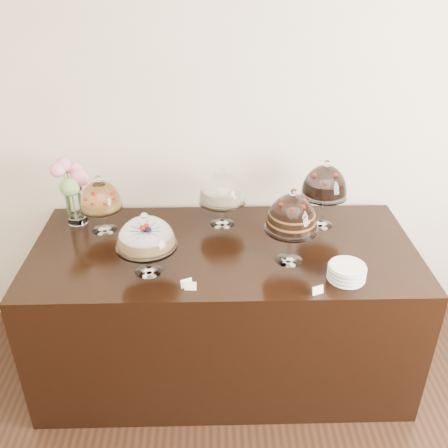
{
  "coord_description": "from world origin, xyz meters",
  "views": [
    {
      "loc": [
        -0.34,
        0.03,
        2.43
      ],
      "look_at": [
        -0.28,
        2.4,
        1.08
      ],
      "focal_mm": 40.0,
      "sensor_mm": 36.0,
      "label": 1
    }
  ],
  "objects_px": {
    "cake_stand_sugar_sponge": "(146,236)",
    "cake_stand_dark_choco": "(325,184)",
    "display_counter": "(224,308)",
    "cake_stand_fruit_tart": "(101,198)",
    "plate_stack": "(347,272)",
    "flower_vase": "(72,187)",
    "cake_stand_choco_layer": "(292,215)",
    "cake_stand_cheesecake": "(222,190)"
  },
  "relations": [
    {
      "from": "cake_stand_choco_layer",
      "to": "cake_stand_dark_choco",
      "type": "xyz_separation_m",
      "value": [
        0.25,
        0.39,
        -0.0
      ]
    },
    {
      "from": "display_counter",
      "to": "cake_stand_sugar_sponge",
      "type": "relative_size",
      "value": 6.26
    },
    {
      "from": "cake_stand_sugar_sponge",
      "to": "plate_stack",
      "type": "bearing_deg",
      "value": -5.46
    },
    {
      "from": "display_counter",
      "to": "plate_stack",
      "type": "distance_m",
      "value": 0.86
    },
    {
      "from": "cake_stand_dark_choco",
      "to": "cake_stand_fruit_tart",
      "type": "bearing_deg",
      "value": -178.68
    },
    {
      "from": "cake_stand_cheesecake",
      "to": "cake_stand_dark_choco",
      "type": "bearing_deg",
      "value": -2.51
    },
    {
      "from": "cake_stand_choco_layer",
      "to": "cake_stand_fruit_tart",
      "type": "relative_size",
      "value": 1.21
    },
    {
      "from": "cake_stand_fruit_tart",
      "to": "plate_stack",
      "type": "bearing_deg",
      "value": -22.01
    },
    {
      "from": "cake_stand_dark_choco",
      "to": "plate_stack",
      "type": "bearing_deg",
      "value": -87.86
    },
    {
      "from": "cake_stand_dark_choco",
      "to": "plate_stack",
      "type": "distance_m",
      "value": 0.62
    },
    {
      "from": "display_counter",
      "to": "cake_stand_sugar_sponge",
      "type": "bearing_deg",
      "value": -150.48
    },
    {
      "from": "cake_stand_sugar_sponge",
      "to": "cake_stand_dark_choco",
      "type": "height_order",
      "value": "cake_stand_dark_choco"
    },
    {
      "from": "cake_stand_sugar_sponge",
      "to": "cake_stand_choco_layer",
      "type": "height_order",
      "value": "cake_stand_choco_layer"
    },
    {
      "from": "display_counter",
      "to": "cake_stand_cheesecake",
      "type": "bearing_deg",
      "value": 90.7
    },
    {
      "from": "display_counter",
      "to": "cake_stand_cheesecake",
      "type": "distance_m",
      "value": 0.73
    },
    {
      "from": "cake_stand_choco_layer",
      "to": "cake_stand_cheesecake",
      "type": "height_order",
      "value": "cake_stand_choco_layer"
    },
    {
      "from": "cake_stand_sugar_sponge",
      "to": "cake_stand_fruit_tart",
      "type": "distance_m",
      "value": 0.55
    },
    {
      "from": "display_counter",
      "to": "cake_stand_dark_choco",
      "type": "bearing_deg",
      "value": 22.26
    },
    {
      "from": "cake_stand_sugar_sponge",
      "to": "cake_stand_choco_layer",
      "type": "distance_m",
      "value": 0.76
    },
    {
      "from": "cake_stand_choco_layer",
      "to": "plate_stack",
      "type": "xyz_separation_m",
      "value": [
        0.27,
        -0.18,
        -0.24
      ]
    },
    {
      "from": "display_counter",
      "to": "cake_stand_dark_choco",
      "type": "distance_m",
      "value": 0.98
    },
    {
      "from": "plate_stack",
      "to": "flower_vase",
      "type": "bearing_deg",
      "value": 157.5
    },
    {
      "from": "display_counter",
      "to": "cake_stand_fruit_tart",
      "type": "bearing_deg",
      "value": 163.21
    },
    {
      "from": "cake_stand_dark_choco",
      "to": "plate_stack",
      "type": "relative_size",
      "value": 2.22
    },
    {
      "from": "cake_stand_sugar_sponge",
      "to": "cake_stand_dark_choco",
      "type": "distance_m",
      "value": 1.12
    },
    {
      "from": "cake_stand_choco_layer",
      "to": "cake_stand_dark_choco",
      "type": "distance_m",
      "value": 0.46
    },
    {
      "from": "display_counter",
      "to": "cake_stand_fruit_tart",
      "type": "xyz_separation_m",
      "value": [
        -0.72,
        0.22,
        0.67
      ]
    },
    {
      "from": "cake_stand_fruit_tart",
      "to": "cake_stand_sugar_sponge",
      "type": "bearing_deg",
      "value": -54.68
    },
    {
      "from": "display_counter",
      "to": "flower_vase",
      "type": "xyz_separation_m",
      "value": [
        -0.91,
        0.31,
        0.7
      ]
    },
    {
      "from": "display_counter",
      "to": "cake_stand_cheesecake",
      "type": "relative_size",
      "value": 5.91
    },
    {
      "from": "display_counter",
      "to": "cake_stand_dark_choco",
      "type": "relative_size",
      "value": 5.16
    },
    {
      "from": "cake_stand_cheesecake",
      "to": "cake_stand_fruit_tart",
      "type": "bearing_deg",
      "value": -175.44
    },
    {
      "from": "display_counter",
      "to": "cake_stand_choco_layer",
      "type": "height_order",
      "value": "cake_stand_choco_layer"
    },
    {
      "from": "cake_stand_choco_layer",
      "to": "flower_vase",
      "type": "height_order",
      "value": "cake_stand_choco_layer"
    },
    {
      "from": "cake_stand_sugar_sponge",
      "to": "cake_stand_cheesecake",
      "type": "height_order",
      "value": "cake_stand_cheesecake"
    },
    {
      "from": "plate_stack",
      "to": "cake_stand_sugar_sponge",
      "type": "bearing_deg",
      "value": 174.54
    },
    {
      "from": "cake_stand_choco_layer",
      "to": "flower_vase",
      "type": "xyz_separation_m",
      "value": [
        -1.26,
        0.45,
        -0.03
      ]
    },
    {
      "from": "cake_stand_choco_layer",
      "to": "cake_stand_sugar_sponge",
      "type": "bearing_deg",
      "value": -173.54
    },
    {
      "from": "cake_stand_dark_choco",
      "to": "plate_stack",
      "type": "xyz_separation_m",
      "value": [
        0.02,
        -0.58,
        -0.23
      ]
    },
    {
      "from": "plate_stack",
      "to": "cake_stand_fruit_tart",
      "type": "bearing_deg",
      "value": 157.99
    },
    {
      "from": "cake_stand_choco_layer",
      "to": "plate_stack",
      "type": "distance_m",
      "value": 0.41
    },
    {
      "from": "cake_stand_cheesecake",
      "to": "plate_stack",
      "type": "bearing_deg",
      "value": -43.68
    }
  ]
}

